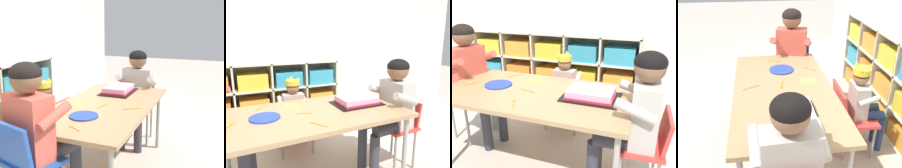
# 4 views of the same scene
# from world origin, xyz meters

# --- Properties ---
(ground) EXTENTS (16.00, 16.00, 0.00)m
(ground) POSITION_xyz_m (0.00, 0.00, 0.00)
(ground) COLOR #BCB2A3
(storage_cubby_shelf) EXTENTS (2.07, 0.36, 0.91)m
(storage_cubby_shelf) POSITION_xyz_m (-0.33, 1.15, 0.42)
(storage_cubby_shelf) COLOR beige
(storage_cubby_shelf) RESTS_ON ground
(activity_table) EXTENTS (1.45, 0.76, 0.64)m
(activity_table) POSITION_xyz_m (0.00, 0.00, 0.59)
(activity_table) COLOR #A37F56
(activity_table) RESTS_ON ground
(classroom_chair_blue) EXTENTS (0.38, 0.34, 0.61)m
(classroom_chair_blue) POSITION_xyz_m (0.01, 0.56, 0.37)
(classroom_chair_blue) COLOR red
(classroom_chair_blue) RESTS_ON ground
(child_with_crown) EXTENTS (0.30, 0.31, 0.81)m
(child_with_crown) POSITION_xyz_m (0.01, 0.66, 0.50)
(child_with_crown) COLOR #B2ADA3
(child_with_crown) RESTS_ON ground
(classroom_chair_adult_side) EXTENTS (0.40, 0.44, 0.76)m
(classroom_chair_adult_side) POSITION_xyz_m (-0.82, 0.19, 0.49)
(classroom_chair_adult_side) COLOR #1E4CA8
(classroom_chair_adult_side) RESTS_ON ground
(adult_helper_seated) EXTENTS (0.47, 0.45, 1.09)m
(adult_helper_seated) POSITION_xyz_m (-0.71, 0.16, 0.69)
(adult_helper_seated) COLOR #D15647
(adult_helper_seated) RESTS_ON ground
(guest_at_table_side) EXTENTS (0.44, 0.41, 1.02)m
(guest_at_table_side) POSITION_xyz_m (0.73, -0.06, 0.63)
(guest_at_table_side) COLOR #B2ADA3
(guest_at_table_side) RESTS_ON ground
(birthday_cake_on_tray) EXTENTS (0.41, 0.29, 0.10)m
(birthday_cake_on_tray) POSITION_xyz_m (0.42, 0.03, 0.66)
(birthday_cake_on_tray) COLOR black
(birthday_cake_on_tray) RESTS_ON activity_table
(paper_plate_stack) EXTENTS (0.22, 0.22, 0.01)m
(paper_plate_stack) POSITION_xyz_m (-0.34, 0.02, 0.64)
(paper_plate_stack) COLOR #233DA3
(paper_plate_stack) RESTS_ON activity_table
(paper_napkin_square) EXTENTS (0.13, 0.13, 0.00)m
(paper_napkin_square) POSITION_xyz_m (-0.10, 0.21, 0.64)
(paper_napkin_square) COLOR #F4DB4C
(paper_napkin_square) RESTS_ON activity_table
(fork_near_cake_tray) EXTENTS (0.08, 0.13, 0.00)m
(fork_near_cake_tray) POSITION_xyz_m (-0.04, -0.24, 0.64)
(fork_near_cake_tray) COLOR orange
(fork_near_cake_tray) RESTS_ON activity_table
(fork_by_napkin) EXTENTS (0.11, 0.11, 0.00)m
(fork_by_napkin) POSITION_xyz_m (-0.34, 0.27, 0.64)
(fork_by_napkin) COLOR orange
(fork_by_napkin) RESTS_ON activity_table
(fork_scattered_mid_table) EXTENTS (0.13, 0.05, 0.00)m
(fork_scattered_mid_table) POSITION_xyz_m (-0.06, -0.00, 0.64)
(fork_scattered_mid_table) COLOR orange
(fork_scattered_mid_table) RESTS_ON activity_table
(fork_near_child_seat) EXTENTS (0.07, 0.11, 0.00)m
(fork_near_child_seat) POSITION_xyz_m (-0.57, -0.02, 0.64)
(fork_near_child_seat) COLOR orange
(fork_near_child_seat) RESTS_ON activity_table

